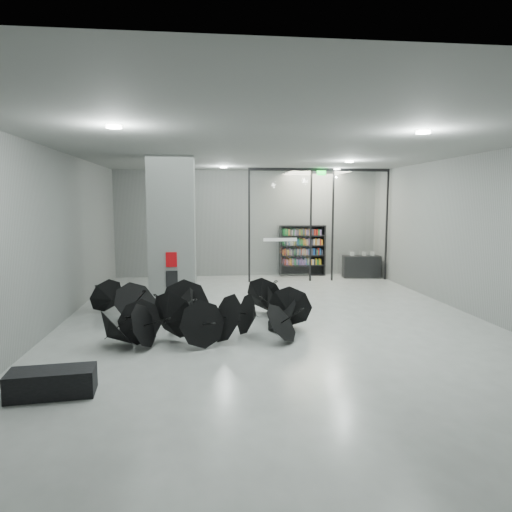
{
  "coord_description": "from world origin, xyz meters",
  "views": [
    {
      "loc": [
        -1.61,
        -10.4,
        2.81
      ],
      "look_at": [
        -0.3,
        1.5,
        1.4
      ],
      "focal_mm": 32.04,
      "sensor_mm": 36.0,
      "label": 1
    }
  ],
  "objects": [
    {
      "name": "shop_counter",
      "position": [
        4.18,
        6.01,
        0.41
      ],
      "size": [
        1.43,
        0.72,
        0.82
      ],
      "primitive_type": "cube",
      "rotation": [
        0.0,
        0.0,
        -0.13
      ],
      "color": "black",
      "rests_on": "ground"
    },
    {
      "name": "umbrella_cluster",
      "position": [
        -1.73,
        -0.64,
        0.3
      ],
      "size": [
        5.5,
        4.1,
        1.28
      ],
      "color": "black",
      "rests_on": "ground"
    },
    {
      "name": "room",
      "position": [
        0.0,
        0.0,
        2.84
      ],
      "size": [
        14.0,
        14.02,
        4.01
      ],
      "color": "gray",
      "rests_on": "ground"
    },
    {
      "name": "fire_cabinet",
      "position": [
        -2.5,
        1.38,
        1.35
      ],
      "size": [
        0.28,
        0.04,
        0.38
      ],
      "primitive_type": "cube",
      "color": "#A50A07",
      "rests_on": "column"
    },
    {
      "name": "column",
      "position": [
        -2.5,
        2.0,
        2.0
      ],
      "size": [
        1.2,
        1.2,
        4.0
      ],
      "primitive_type": "cube",
      "color": "slate",
      "rests_on": "ground"
    },
    {
      "name": "bench",
      "position": [
        -3.88,
        -3.71,
        0.19
      ],
      "size": [
        1.26,
        0.64,
        0.39
      ],
      "primitive_type": "cube",
      "rotation": [
        0.0,
        0.0,
        0.1
      ],
      "color": "black",
      "rests_on": "ground"
    },
    {
      "name": "bookshelf",
      "position": [
        2.08,
        6.75,
        0.97
      ],
      "size": [
        1.77,
        0.4,
        1.94
      ],
      "primitive_type": null,
      "rotation": [
        0.0,
        0.0,
        -0.03
      ],
      "color": "black",
      "rests_on": "ground"
    },
    {
      "name": "info_panel",
      "position": [
        -2.5,
        1.38,
        0.85
      ],
      "size": [
        0.3,
        0.03,
        0.42
      ],
      "primitive_type": "cube",
      "color": "black",
      "rests_on": "column"
    },
    {
      "name": "glass_partition",
      "position": [
        2.39,
        5.5,
        2.18
      ],
      "size": [
        5.06,
        0.08,
        4.0
      ],
      "color": "silver",
      "rests_on": "ground"
    },
    {
      "name": "exit_sign",
      "position": [
        2.4,
        5.3,
        3.82
      ],
      "size": [
        0.3,
        0.06,
        0.15
      ],
      "primitive_type": "cube",
      "color": "#0CE533",
      "rests_on": "room"
    }
  ]
}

